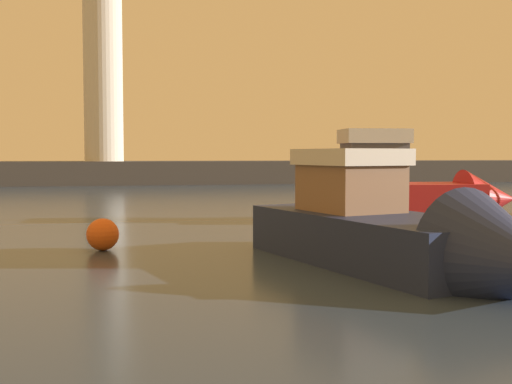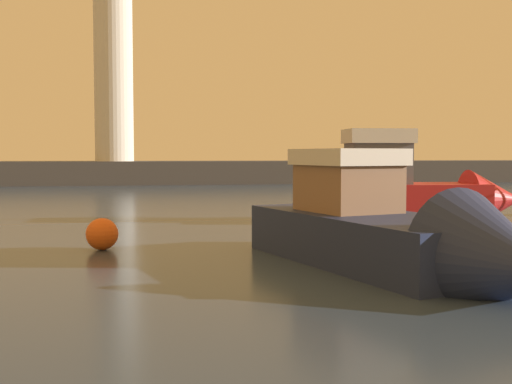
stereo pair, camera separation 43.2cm
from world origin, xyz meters
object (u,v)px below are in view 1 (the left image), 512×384
at_px(motorboat_3, 416,193).
at_px(mooring_buoy, 103,234).
at_px(lighthouse, 103,55).
at_px(motorboat_0, 410,236).

relative_size(motorboat_3, mooring_buoy, 9.95).
distance_m(lighthouse, motorboat_0, 44.22).
bearing_deg(lighthouse, motorboat_3, -67.56).
height_order(motorboat_0, mooring_buoy, motorboat_0).
bearing_deg(motorboat_0, mooring_buoy, 145.06).
relative_size(lighthouse, motorboat_0, 2.02).
bearing_deg(lighthouse, motorboat_0, -79.14).
bearing_deg(motorboat_3, lighthouse, 112.44).
distance_m(motorboat_0, mooring_buoy, 8.11).
height_order(lighthouse, mooring_buoy, lighthouse).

